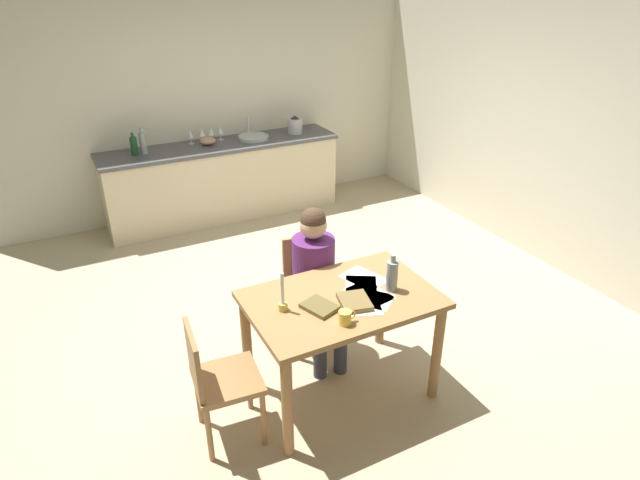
% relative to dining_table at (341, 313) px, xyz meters
% --- Properties ---
extents(ground_plane, '(5.20, 5.20, 0.04)m').
position_rel_dining_table_xyz_m(ground_plane, '(0.26, 1.10, -0.69)').
color(ground_plane, tan).
extents(wall_back, '(5.20, 0.12, 2.60)m').
position_rel_dining_table_xyz_m(wall_back, '(0.26, 3.70, 0.63)').
color(wall_back, beige).
rests_on(wall_back, ground).
extents(wall_right, '(0.12, 5.20, 2.60)m').
position_rel_dining_table_xyz_m(wall_right, '(2.86, 1.10, 0.63)').
color(wall_right, beige).
rests_on(wall_right, ground).
extents(kitchen_counter, '(2.77, 0.64, 0.90)m').
position_rel_dining_table_xyz_m(kitchen_counter, '(0.26, 3.34, -0.22)').
color(kitchen_counter, beige).
rests_on(kitchen_counter, ground).
extents(dining_table, '(1.24, 0.81, 0.79)m').
position_rel_dining_table_xyz_m(dining_table, '(0.00, 0.00, 0.00)').
color(dining_table, '#9E7042').
rests_on(dining_table, ground).
extents(chair_at_table, '(0.45, 0.45, 0.88)m').
position_rel_dining_table_xyz_m(chair_at_table, '(0.08, 0.65, -0.17)').
color(chair_at_table, '#9E7042').
rests_on(chair_at_table, ground).
extents(person_seated, '(0.38, 0.62, 1.19)m').
position_rel_dining_table_xyz_m(person_seated, '(0.07, 0.50, 0.01)').
color(person_seated, '#592666').
rests_on(person_seated, ground).
extents(chair_side_empty, '(0.43, 0.43, 0.85)m').
position_rel_dining_table_xyz_m(chair_side_empty, '(-0.88, -0.02, -0.19)').
color(chair_side_empty, '#9E7042').
rests_on(chair_side_empty, ground).
extents(coffee_mug, '(0.12, 0.08, 0.09)m').
position_rel_dining_table_xyz_m(coffee_mug, '(-0.13, -0.26, 0.17)').
color(coffee_mug, '#F2CC4C').
rests_on(coffee_mug, dining_table).
extents(candlestick, '(0.06, 0.06, 0.27)m').
position_rel_dining_table_xyz_m(candlestick, '(-0.40, 0.04, 0.20)').
color(candlestick, gold).
rests_on(candlestick, dining_table).
extents(book_magazine, '(0.23, 0.26, 0.03)m').
position_rel_dining_table_xyz_m(book_magazine, '(0.03, -0.11, 0.14)').
color(book_magazine, brown).
rests_on(book_magazine, dining_table).
extents(book_cookery, '(0.23, 0.26, 0.03)m').
position_rel_dining_table_xyz_m(book_cookery, '(-0.19, -0.05, 0.14)').
color(book_cookery, brown).
rests_on(book_cookery, dining_table).
extents(paper_letter, '(0.33, 0.36, 0.00)m').
position_rel_dining_table_xyz_m(paper_letter, '(0.18, 0.05, 0.13)').
color(paper_letter, white).
rests_on(paper_letter, dining_table).
extents(paper_bill, '(0.31, 0.35, 0.00)m').
position_rel_dining_table_xyz_m(paper_bill, '(0.09, -0.12, 0.13)').
color(paper_bill, white).
rests_on(paper_bill, dining_table).
extents(paper_envelope, '(0.35, 0.36, 0.00)m').
position_rel_dining_table_xyz_m(paper_envelope, '(0.15, -0.10, 0.13)').
color(paper_envelope, white).
rests_on(paper_envelope, dining_table).
extents(paper_receipt, '(0.30, 0.35, 0.00)m').
position_rel_dining_table_xyz_m(paper_receipt, '(0.25, 0.14, 0.13)').
color(paper_receipt, white).
rests_on(paper_receipt, dining_table).
extents(paper_notice, '(0.26, 0.33, 0.00)m').
position_rel_dining_table_xyz_m(paper_notice, '(0.18, -0.05, 0.13)').
color(paper_notice, white).
rests_on(paper_notice, dining_table).
extents(wine_bottle_on_table, '(0.08, 0.08, 0.26)m').
position_rel_dining_table_xyz_m(wine_bottle_on_table, '(0.34, -0.07, 0.24)').
color(wine_bottle_on_table, '#8C999E').
rests_on(wine_bottle_on_table, dining_table).
extents(sink_unit, '(0.36, 0.36, 0.24)m').
position_rel_dining_table_xyz_m(sink_unit, '(0.67, 3.34, 0.26)').
color(sink_unit, '#B2B7BC').
rests_on(sink_unit, kitchen_counter).
extents(bottle_oil, '(0.07, 0.07, 0.25)m').
position_rel_dining_table_xyz_m(bottle_oil, '(-0.70, 3.35, 0.34)').
color(bottle_oil, '#194C23').
rests_on(bottle_oil, kitchen_counter).
extents(bottle_vinegar, '(0.07, 0.07, 0.29)m').
position_rel_dining_table_xyz_m(bottle_vinegar, '(-0.60, 3.36, 0.36)').
color(bottle_vinegar, '#8C999E').
rests_on(bottle_vinegar, kitchen_counter).
extents(mixing_bowl, '(0.18, 0.18, 0.08)m').
position_rel_dining_table_xyz_m(mixing_bowl, '(0.12, 3.37, 0.27)').
color(mixing_bowl, tan).
rests_on(mixing_bowl, kitchen_counter).
extents(stovetop_kettle, '(0.18, 0.18, 0.22)m').
position_rel_dining_table_xyz_m(stovetop_kettle, '(1.22, 3.34, 0.33)').
color(stovetop_kettle, '#B7BABF').
rests_on(stovetop_kettle, kitchen_counter).
extents(wine_glass_near_sink, '(0.07, 0.07, 0.15)m').
position_rel_dining_table_xyz_m(wine_glass_near_sink, '(0.31, 3.49, 0.34)').
color(wine_glass_near_sink, silver).
rests_on(wine_glass_near_sink, kitchen_counter).
extents(wine_glass_by_kettle, '(0.07, 0.07, 0.15)m').
position_rel_dining_table_xyz_m(wine_glass_by_kettle, '(0.20, 3.49, 0.34)').
color(wine_glass_by_kettle, silver).
rests_on(wine_glass_by_kettle, kitchen_counter).
extents(wine_glass_back_left, '(0.07, 0.07, 0.15)m').
position_rel_dining_table_xyz_m(wine_glass_back_left, '(0.09, 3.49, 0.34)').
color(wine_glass_back_left, silver).
rests_on(wine_glass_back_left, kitchen_counter).
extents(wine_glass_back_right, '(0.07, 0.07, 0.15)m').
position_rel_dining_table_xyz_m(wine_glass_back_right, '(-0.04, 3.49, 0.34)').
color(wine_glass_back_right, silver).
rests_on(wine_glass_back_right, kitchen_counter).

